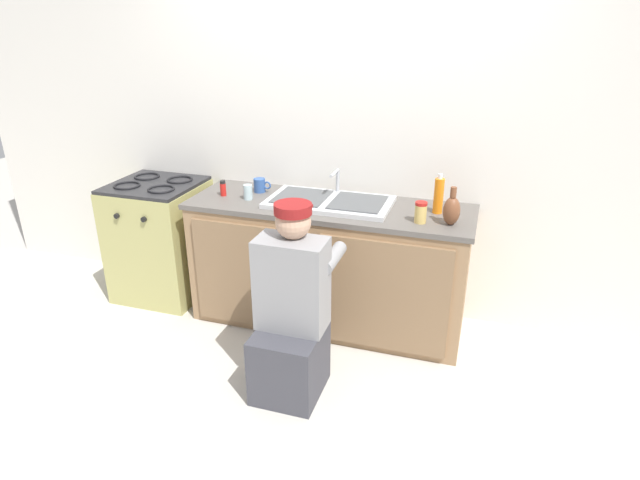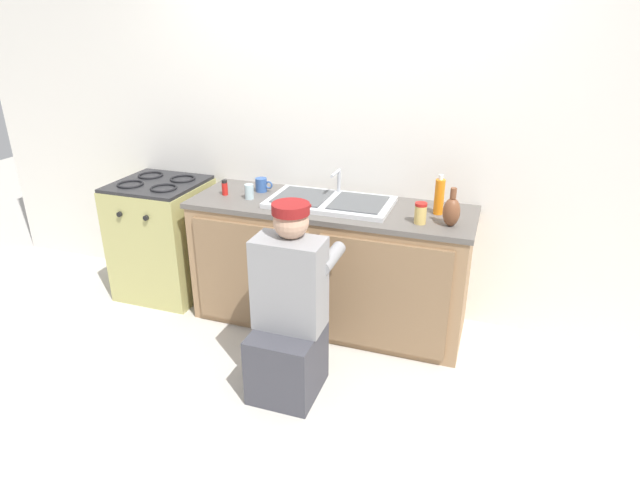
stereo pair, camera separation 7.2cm
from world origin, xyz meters
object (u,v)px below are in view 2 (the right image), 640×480
object	(u,v)px
sink_double_basin	(330,201)
condiment_jar	(421,213)
coffee_mug	(262,185)
soap_bottle_orange	(439,196)
plumber_person	(289,317)
water_glass	(249,192)
stove_range	(164,238)
spice_bottle_red	(225,188)
vase_decorative	(452,211)

from	to	relation	value
sink_double_basin	condiment_jar	size ratio (longest dim) A/B	6.25
coffee_mug	sink_double_basin	bearing A→B (deg)	-10.74
soap_bottle_orange	condiment_jar	xyz separation A→B (m)	(-0.08, -0.20, -0.05)
coffee_mug	plumber_person	bearing A→B (deg)	-57.90
plumber_person	condiment_jar	bearing A→B (deg)	47.10
sink_double_basin	condiment_jar	distance (m)	0.63
sink_double_basin	water_glass	world-z (taller)	sink_double_basin
stove_range	spice_bottle_red	world-z (taller)	spice_bottle_red
stove_range	coffee_mug	xyz separation A→B (m)	(0.79, 0.10, 0.47)
plumber_person	condiment_jar	world-z (taller)	plumber_person
water_glass	condiment_jar	world-z (taller)	condiment_jar
vase_decorative	spice_bottle_red	size ratio (longest dim) A/B	2.19
plumber_person	spice_bottle_red	bearing A→B (deg)	136.04
soap_bottle_orange	vase_decorative	size ratio (longest dim) A/B	1.09
stove_range	sink_double_basin	bearing A→B (deg)	0.09
condiment_jar	spice_bottle_red	xyz separation A→B (m)	(-1.35, 0.10, -0.01)
water_glass	vase_decorative	world-z (taller)	vase_decorative
vase_decorative	sink_double_basin	bearing A→B (deg)	170.49
coffee_mug	water_glass	bearing A→B (deg)	-93.75
water_glass	soap_bottle_orange	world-z (taller)	soap_bottle_orange
plumber_person	soap_bottle_orange	world-z (taller)	soap_bottle_orange
plumber_person	water_glass	xyz separation A→B (m)	(-0.57, 0.71, 0.45)
soap_bottle_orange	vase_decorative	distance (m)	0.21
plumber_person	spice_bottle_red	world-z (taller)	plumber_person
sink_double_basin	plumber_person	world-z (taller)	plumber_person
sink_double_basin	spice_bottle_red	size ratio (longest dim) A/B	7.62
sink_double_basin	spice_bottle_red	bearing A→B (deg)	-176.11
soap_bottle_orange	condiment_jar	size ratio (longest dim) A/B	1.95
condiment_jar	spice_bottle_red	world-z (taller)	condiment_jar
water_glass	spice_bottle_red	xyz separation A→B (m)	(-0.19, 0.02, 0.00)
soap_bottle_orange	stove_range	bearing A→B (deg)	-178.51
water_glass	spice_bottle_red	distance (m)	0.20
sink_double_basin	plumber_person	size ratio (longest dim) A/B	0.72
condiment_jar	water_glass	bearing A→B (deg)	175.99
sink_double_basin	plumber_person	bearing A→B (deg)	-88.49
coffee_mug	vase_decorative	bearing A→B (deg)	-10.01
water_glass	condiment_jar	distance (m)	1.16
stove_range	condiment_jar	size ratio (longest dim) A/B	6.97
soap_bottle_orange	spice_bottle_red	xyz separation A→B (m)	(-1.43, -0.10, -0.06)
soap_bottle_orange	plumber_person	bearing A→B (deg)	-128.58
plumber_person	soap_bottle_orange	size ratio (longest dim) A/B	4.42
stove_range	water_glass	world-z (taller)	water_glass
plumber_person	soap_bottle_orange	distance (m)	1.18
stove_range	vase_decorative	distance (m)	2.17
plumber_person	water_glass	world-z (taller)	plumber_person
sink_double_basin	spice_bottle_red	world-z (taller)	sink_double_basin
condiment_jar	vase_decorative	world-z (taller)	vase_decorative
sink_double_basin	coffee_mug	distance (m)	0.54
condiment_jar	vase_decorative	distance (m)	0.18
sink_double_basin	condiment_jar	world-z (taller)	sink_double_basin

